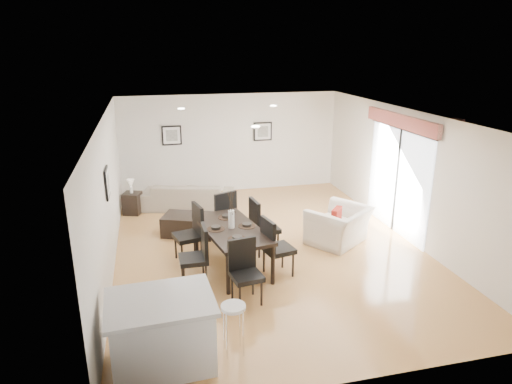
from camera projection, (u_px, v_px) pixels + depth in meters
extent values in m
plane|color=#B7894B|center=(268.00, 248.00, 9.29)|extent=(8.00, 8.00, 0.00)
cube|color=silver|center=(231.00, 143.00, 12.58)|extent=(6.00, 0.04, 2.70)
cube|color=silver|center=(360.00, 284.00, 5.18)|extent=(6.00, 0.04, 2.70)
cube|color=silver|center=(108.00, 196.00, 8.21)|extent=(0.04, 8.00, 2.70)
cube|color=silver|center=(407.00, 175.00, 9.55)|extent=(0.04, 8.00, 2.70)
cube|color=white|center=(269.00, 115.00, 8.46)|extent=(6.00, 8.00, 0.02)
imported|color=gray|center=(189.00, 196.00, 11.47)|extent=(2.39, 1.43, 0.65)
imported|color=beige|center=(339.00, 226.00, 9.42)|extent=(1.56, 1.52, 0.76)
imported|color=#335223|center=(509.00, 207.00, 10.53)|extent=(0.68, 0.60, 0.74)
imported|color=#335223|center=(476.00, 202.00, 11.06)|extent=(0.36, 0.36, 0.63)
cube|color=black|center=(232.00, 229.00, 8.26)|extent=(1.27, 2.03, 0.06)
cylinder|color=black|center=(228.00, 274.00, 7.46)|extent=(0.07, 0.07, 0.72)
cylinder|color=black|center=(196.00, 235.00, 8.99)|extent=(0.07, 0.07, 0.72)
cylinder|color=black|center=(273.00, 265.00, 7.78)|extent=(0.07, 0.07, 0.72)
cylinder|color=black|center=(235.00, 229.00, 9.31)|extent=(0.07, 0.07, 0.72)
cube|color=black|center=(193.00, 259.00, 7.74)|extent=(0.47, 0.47, 0.08)
cube|color=black|center=(205.00, 242.00, 7.70)|extent=(0.06, 0.47, 0.56)
cylinder|color=black|center=(182.00, 269.00, 7.95)|extent=(0.04, 0.04, 0.43)
cylinder|color=black|center=(203.00, 267.00, 8.04)|extent=(0.04, 0.04, 0.43)
cylinder|color=black|center=(184.00, 279.00, 7.61)|extent=(0.04, 0.04, 0.43)
cylinder|color=black|center=(206.00, 276.00, 7.69)|extent=(0.04, 0.04, 0.43)
cube|color=black|center=(188.00, 236.00, 8.61)|extent=(0.59, 0.59, 0.09)
cube|color=black|center=(198.00, 219.00, 8.61)|extent=(0.18, 0.49, 0.59)
cylinder|color=black|center=(176.00, 248.00, 8.77)|extent=(0.04, 0.04, 0.45)
cylinder|color=black|center=(195.00, 244.00, 8.94)|extent=(0.04, 0.04, 0.45)
cylinder|color=black|center=(182.00, 255.00, 8.45)|extent=(0.04, 0.04, 0.45)
cylinder|color=black|center=(202.00, 251.00, 8.61)|extent=(0.04, 0.04, 0.45)
cube|color=black|center=(279.00, 249.00, 8.08)|extent=(0.58, 0.58, 0.09)
cube|color=black|center=(268.00, 235.00, 7.89)|extent=(0.16, 0.49, 0.59)
cylinder|color=black|center=(293.00, 265.00, 8.07)|extent=(0.04, 0.04, 0.45)
cylinder|color=black|center=(274.00, 269.00, 7.91)|extent=(0.04, 0.04, 0.45)
cylinder|color=black|center=(283.00, 256.00, 8.40)|extent=(0.04, 0.04, 0.45)
cylinder|color=black|center=(264.00, 261.00, 8.24)|extent=(0.04, 0.04, 0.45)
cube|color=black|center=(265.00, 229.00, 8.94)|extent=(0.56, 0.56, 0.09)
cube|color=black|center=(255.00, 215.00, 8.77)|extent=(0.12, 0.51, 0.60)
cylinder|color=black|center=(278.00, 244.00, 8.92)|extent=(0.04, 0.04, 0.46)
cylinder|color=black|center=(259.00, 247.00, 8.79)|extent=(0.04, 0.04, 0.46)
cylinder|color=black|center=(270.00, 236.00, 9.27)|extent=(0.04, 0.04, 0.46)
cylinder|color=black|center=(252.00, 239.00, 9.14)|extent=(0.04, 0.04, 0.46)
cube|color=black|center=(247.00, 276.00, 7.19)|extent=(0.53, 0.53, 0.08)
cube|color=black|center=(242.00, 254.00, 7.28)|extent=(0.47, 0.13, 0.55)
cylinder|color=black|center=(240.00, 298.00, 7.04)|extent=(0.04, 0.04, 0.42)
cylinder|color=black|center=(232.00, 287.00, 7.36)|extent=(0.04, 0.04, 0.42)
cylinder|color=black|center=(262.00, 293.00, 7.17)|extent=(0.04, 0.04, 0.42)
cylinder|color=black|center=(253.00, 283.00, 7.49)|extent=(0.04, 0.04, 0.42)
cube|color=black|center=(221.00, 218.00, 9.50)|extent=(0.65, 0.65, 0.09)
cube|color=black|center=(226.00, 207.00, 9.24)|extent=(0.49, 0.25, 0.60)
cylinder|color=black|center=(224.00, 225.00, 9.85)|extent=(0.04, 0.04, 0.46)
cylinder|color=black|center=(234.00, 231.00, 9.54)|extent=(0.04, 0.04, 0.46)
cylinder|color=black|center=(208.00, 229.00, 9.63)|extent=(0.04, 0.04, 0.46)
cylinder|color=black|center=(218.00, 235.00, 9.33)|extent=(0.04, 0.04, 0.46)
cylinder|color=white|center=(231.00, 219.00, 8.20)|extent=(0.11, 0.11, 0.33)
cylinder|color=black|center=(247.00, 226.00, 8.31)|extent=(0.32, 0.32, 0.01)
cylinder|color=black|center=(247.00, 225.00, 8.31)|extent=(0.17, 0.17, 0.05)
cylinder|color=black|center=(226.00, 217.00, 8.73)|extent=(0.32, 0.32, 0.01)
cylinder|color=black|center=(226.00, 216.00, 8.73)|extent=(0.17, 0.17, 0.05)
cylinder|color=black|center=(216.00, 229.00, 8.19)|extent=(0.32, 0.32, 0.01)
cylinder|color=black|center=(216.00, 227.00, 8.18)|extent=(0.17, 0.17, 0.05)
cylinder|color=black|center=(237.00, 239.00, 7.77)|extent=(0.32, 0.32, 0.01)
cylinder|color=black|center=(237.00, 237.00, 7.76)|extent=(0.17, 0.17, 0.05)
cube|color=black|center=(189.00, 225.00, 9.88)|extent=(1.27, 1.03, 0.44)
cube|color=black|center=(132.00, 203.00, 11.10)|extent=(0.51, 0.51, 0.53)
cylinder|color=white|center=(131.00, 190.00, 11.00)|extent=(0.08, 0.08, 0.15)
cone|color=white|center=(131.00, 183.00, 10.95)|extent=(0.18, 0.18, 0.19)
cube|color=maroon|center=(336.00, 217.00, 9.22)|extent=(0.33, 0.36, 0.37)
cube|color=silver|center=(162.00, 334.00, 5.79)|extent=(1.28, 0.99, 0.87)
cube|color=#B4B4B6|center=(160.00, 302.00, 5.65)|extent=(1.39, 1.10, 0.06)
cylinder|color=silver|center=(233.00, 307.00, 5.92)|extent=(0.33, 0.33, 0.05)
cylinder|color=silver|center=(240.00, 324.00, 6.15)|extent=(0.02, 0.02, 0.70)
cylinder|color=silver|center=(224.00, 326.00, 6.10)|extent=(0.02, 0.02, 0.70)
cylinder|color=silver|center=(227.00, 336.00, 5.90)|extent=(0.02, 0.02, 0.70)
cylinder|color=silver|center=(243.00, 334.00, 5.95)|extent=(0.02, 0.02, 0.70)
cube|color=black|center=(172.00, 135.00, 12.10)|extent=(0.52, 0.03, 0.52)
cube|color=white|center=(172.00, 135.00, 12.10)|extent=(0.44, 0.04, 0.44)
cube|color=#5D5D58|center=(172.00, 135.00, 12.10)|extent=(0.30, 0.04, 0.30)
cube|color=black|center=(263.00, 131.00, 12.66)|extent=(0.52, 0.03, 0.52)
cube|color=white|center=(263.00, 131.00, 12.66)|extent=(0.44, 0.04, 0.44)
cube|color=#5D5D58|center=(263.00, 131.00, 12.66)|extent=(0.30, 0.04, 0.30)
cube|color=black|center=(107.00, 183.00, 7.94)|extent=(0.03, 0.52, 0.52)
cube|color=white|center=(107.00, 183.00, 7.94)|extent=(0.04, 0.44, 0.44)
cube|color=#5D5D58|center=(107.00, 183.00, 7.94)|extent=(0.04, 0.30, 0.30)
cube|color=white|center=(397.00, 181.00, 9.89)|extent=(0.02, 2.40, 2.25)
cube|color=black|center=(396.00, 181.00, 9.89)|extent=(0.03, 0.05, 2.25)
cube|color=black|center=(402.00, 129.00, 9.53)|extent=(0.03, 2.50, 0.05)
cube|color=maroon|center=(401.00, 121.00, 9.48)|extent=(0.10, 2.70, 0.28)
plane|color=gray|center=(470.00, 221.00, 10.69)|extent=(6.00, 6.00, 0.00)
cube|color=maroon|center=(451.00, 154.00, 12.84)|extent=(0.35, 0.35, 2.00)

